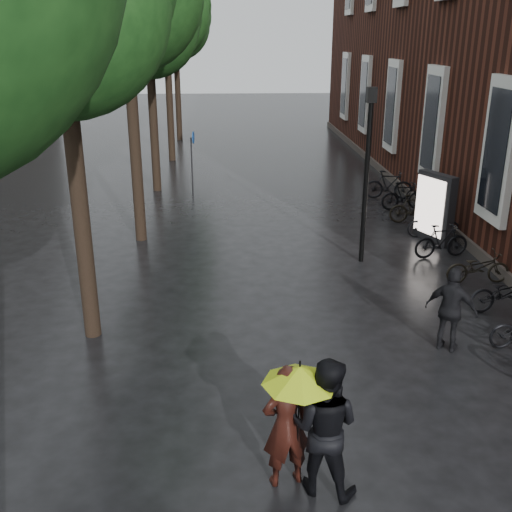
{
  "coord_description": "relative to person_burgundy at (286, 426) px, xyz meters",
  "views": [
    {
      "loc": [
        -1.35,
        -3.98,
        5.71
      ],
      "look_at": [
        -0.79,
        7.15,
        1.58
      ],
      "focal_mm": 42.0,
      "sensor_mm": 36.0,
      "label": 1
    }
  ],
  "objects": [
    {
      "name": "cycle_sign",
      "position": [
        -1.95,
        15.38,
        0.7
      ],
      "size": [
        0.13,
        0.44,
        2.42
      ],
      "rotation": [
        0.0,
        0.0,
        -0.09
      ],
      "color": "#262628",
      "rests_on": "ground"
    },
    {
      "name": "lamp_post",
      "position": [
        2.85,
        8.31,
        1.84
      ],
      "size": [
        0.23,
        0.23,
        4.52
      ],
      "rotation": [
        0.0,
        0.0,
        -0.05
      ],
      "color": "black",
      "rests_on": "ground"
    },
    {
      "name": "person_black",
      "position": [
        0.48,
        -0.14,
        0.07
      ],
      "size": [
        1.16,
        1.05,
        1.95
      ],
      "primitive_type": "imported",
      "rotation": [
        0.0,
        0.0,
        2.75
      ],
      "color": "black",
      "rests_on": "ground"
    },
    {
      "name": "lime_umbrella",
      "position": [
        0.15,
        -0.1,
        0.82
      ],
      "size": [
        0.97,
        0.97,
        1.44
      ],
      "rotation": [
        0.0,
        0.0,
        0.06
      ],
      "color": "black",
      "rests_on": "ground"
    },
    {
      "name": "parked_bicycles",
      "position": [
        5.24,
        8.41,
        -0.44
      ],
      "size": [
        2.03,
        13.49,
        1.05
      ],
      "color": "black",
      "rests_on": "ground"
    },
    {
      "name": "ad_lightbox",
      "position": [
        5.26,
        9.84,
        0.12
      ],
      "size": [
        0.31,
        1.34,
        2.03
      ],
      "rotation": [
        0.0,
        0.0,
        0.41
      ],
      "color": "black",
      "rests_on": "ground"
    },
    {
      "name": "person_burgundy",
      "position": [
        0.0,
        0.0,
        0.0
      ],
      "size": [
        0.74,
        0.58,
        1.8
      ],
      "primitive_type": "imported",
      "rotation": [
        0.0,
        0.0,
        3.4
      ],
      "color": "black",
      "rests_on": "ground"
    },
    {
      "name": "street_trees",
      "position": [
        -3.37,
        13.34,
        5.44
      ],
      "size": [
        4.33,
        34.03,
        8.91
      ],
      "color": "black",
      "rests_on": "ground"
    },
    {
      "name": "pedestrian_walking",
      "position": [
        3.47,
        3.48,
        -0.06
      ],
      "size": [
        1.04,
        0.89,
        1.67
      ],
      "primitive_type": "imported",
      "rotation": [
        0.0,
        0.0,
        2.54
      ],
      "color": "black",
      "rests_on": "ground"
    }
  ]
}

